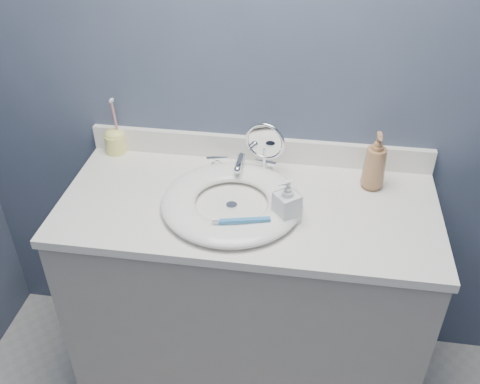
% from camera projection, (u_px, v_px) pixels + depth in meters
% --- Properties ---
extents(back_wall, '(2.20, 0.02, 2.40)m').
position_uv_depth(back_wall, '(261.00, 75.00, 1.76)').
color(back_wall, '#404C60').
rests_on(back_wall, ground).
extents(vanity_cabinet, '(1.20, 0.55, 0.85)m').
position_uv_depth(vanity_cabinet, '(247.00, 300.00, 1.99)').
color(vanity_cabinet, '#A59F97').
rests_on(vanity_cabinet, ground).
extents(countertop, '(1.22, 0.57, 0.03)m').
position_uv_depth(countertop, '(248.00, 206.00, 1.73)').
color(countertop, white).
rests_on(countertop, vanity_cabinet).
extents(backsplash, '(1.22, 0.02, 0.09)m').
position_uv_depth(backsplash, '(258.00, 149.00, 1.91)').
color(backsplash, white).
rests_on(backsplash, countertop).
extents(basin, '(0.45, 0.45, 0.04)m').
position_uv_depth(basin, '(232.00, 202.00, 1.70)').
color(basin, white).
rests_on(basin, countertop).
extents(drain, '(0.04, 0.04, 0.01)m').
position_uv_depth(drain, '(232.00, 205.00, 1.70)').
color(drain, silver).
rests_on(drain, countertop).
extents(faucet, '(0.25, 0.13, 0.07)m').
position_uv_depth(faucet, '(241.00, 166.00, 1.85)').
color(faucet, silver).
rests_on(faucet, countertop).
extents(makeup_mirror, '(0.14, 0.08, 0.20)m').
position_uv_depth(makeup_mirror, '(265.00, 148.00, 1.79)').
color(makeup_mirror, silver).
rests_on(makeup_mirror, countertop).
extents(soap_bottle_amber, '(0.08, 0.08, 0.20)m').
position_uv_depth(soap_bottle_amber, '(375.00, 161.00, 1.74)').
color(soap_bottle_amber, '#A37349').
rests_on(soap_bottle_amber, countertop).
extents(soap_bottle_clear, '(0.10, 0.10, 0.15)m').
position_uv_depth(soap_bottle_clear, '(287.00, 201.00, 1.60)').
color(soap_bottle_clear, silver).
rests_on(soap_bottle_clear, countertop).
extents(toothbrush_holder, '(0.08, 0.08, 0.22)m').
position_uv_depth(toothbrush_holder, '(115.00, 140.00, 1.95)').
color(toothbrush_holder, '#F3F57A').
rests_on(toothbrush_holder, countertop).
extents(toothbrush_lying, '(0.17, 0.05, 0.02)m').
position_uv_depth(toothbrush_lying, '(242.00, 221.00, 1.58)').
color(toothbrush_lying, '#3580BE').
rests_on(toothbrush_lying, basin).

